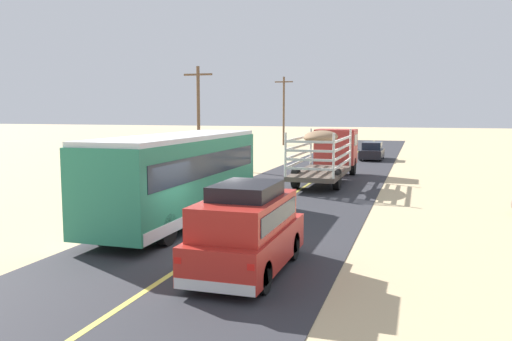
# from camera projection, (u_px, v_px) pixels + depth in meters

# --- Properties ---
(ground_plane) EXTENTS (240.00, 240.00, 0.00)m
(ground_plane) POSITION_uv_depth(u_px,v_px,m) (211.00, 248.00, 15.65)
(ground_plane) COLOR #CCB284
(road_surface) EXTENTS (8.00, 120.00, 0.02)m
(road_surface) POSITION_uv_depth(u_px,v_px,m) (211.00, 248.00, 15.65)
(road_surface) COLOR #2D2D33
(road_surface) RESTS_ON ground
(road_centre_line) EXTENTS (0.16, 117.60, 0.00)m
(road_centre_line) POSITION_uv_depth(u_px,v_px,m) (211.00, 248.00, 15.65)
(road_centre_line) COLOR #D8CC4C
(road_centre_line) RESTS_ON road_surface
(suv_near) EXTENTS (1.90, 4.62, 2.29)m
(suv_near) POSITION_uv_depth(u_px,v_px,m) (247.00, 229.00, 13.12)
(suv_near) COLOR #B2261E
(suv_near) RESTS_ON road_surface
(livestock_truck) EXTENTS (2.53, 9.70, 3.02)m
(livestock_truck) POSITION_uv_depth(u_px,v_px,m) (331.00, 149.00, 31.47)
(livestock_truck) COLOR #B2332D
(livestock_truck) RESTS_ON road_surface
(bus) EXTENTS (2.54, 10.00, 3.21)m
(bus) POSITION_uv_depth(u_px,v_px,m) (179.00, 175.00, 19.13)
(bus) COLOR #2D8C66
(bus) RESTS_ON road_surface
(car_far) EXTENTS (1.80, 4.40, 1.46)m
(car_far) POSITION_uv_depth(u_px,v_px,m) (372.00, 152.00, 43.98)
(car_far) COLOR black
(car_far) RESTS_ON road_surface
(power_pole_mid) EXTENTS (2.20, 0.24, 7.33)m
(power_pole_mid) POSITION_uv_depth(u_px,v_px,m) (198.00, 113.00, 38.39)
(power_pole_mid) COLOR brown
(power_pole_mid) RESTS_ON ground
(power_pole_far) EXTENTS (2.20, 0.24, 8.11)m
(power_pole_far) POSITION_uv_depth(u_px,v_px,m) (284.00, 109.00, 62.31)
(power_pole_far) COLOR brown
(power_pole_far) RESTS_ON ground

